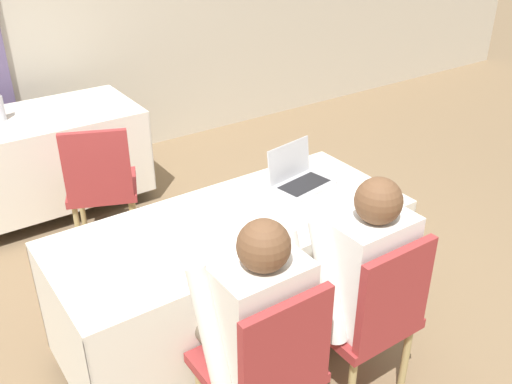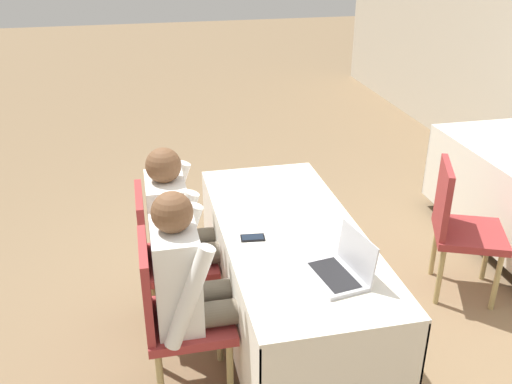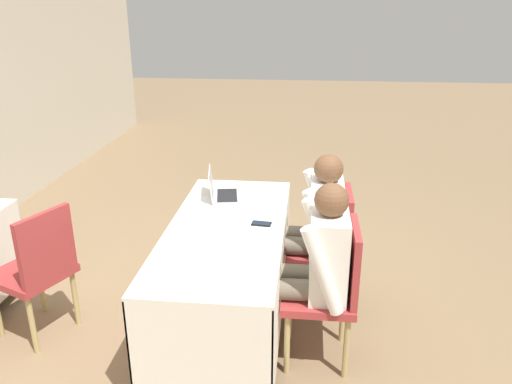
{
  "view_description": "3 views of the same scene",
  "coord_description": "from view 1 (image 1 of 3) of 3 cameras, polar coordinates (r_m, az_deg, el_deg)",
  "views": [
    {
      "loc": [
        -1.27,
        -2.04,
        2.22
      ],
      "look_at": [
        0.0,
        -0.2,
        1.01
      ],
      "focal_mm": 40.0,
      "sensor_mm": 36.0,
      "label": 1
    },
    {
      "loc": [
        2.66,
        -0.78,
        2.31
      ],
      "look_at": [
        0.0,
        -0.2,
        1.01
      ],
      "focal_mm": 40.0,
      "sensor_mm": 36.0,
      "label": 2
    },
    {
      "loc": [
        -2.95,
        -0.51,
        2.13
      ],
      "look_at": [
        0.0,
        -0.2,
        1.01
      ],
      "focal_mm": 35.0,
      "sensor_mm": 36.0,
      "label": 3
    }
  ],
  "objects": [
    {
      "name": "ground_plane",
      "position": [
        3.27,
        -2.04,
        -14.25
      ],
      "size": [
        24.0,
        24.0,
        0.0
      ],
      "primitive_type": "plane",
      "color": "#846B4C"
    },
    {
      "name": "wall_back",
      "position": [
        5.01,
        -20.3,
        16.86
      ],
      "size": [
        12.0,
        0.06,
        2.7
      ],
      "color": "beige",
      "rests_on": "ground_plane"
    },
    {
      "name": "conference_table_near",
      "position": [
        2.92,
        -2.23,
        -5.99
      ],
      "size": [
        1.8,
        0.76,
        0.76
      ],
      "color": "white",
      "rests_on": "ground_plane"
    },
    {
      "name": "conference_table_far",
      "position": [
        4.43,
        -23.14,
        4.27
      ],
      "size": [
        1.8,
        0.76,
        0.76
      ],
      "color": "white",
      "rests_on": "ground_plane"
    },
    {
      "name": "laptop",
      "position": [
        3.13,
        4.38,
        1.39
      ],
      "size": [
        0.35,
        0.29,
        0.22
      ],
      "rotation": [
        0.0,
        0.0,
        0.16
      ],
      "color": "#B7B7BC",
      "rests_on": "conference_table_near"
    },
    {
      "name": "cell_phone",
      "position": [
        2.68,
        1.36,
        -4.54
      ],
      "size": [
        0.08,
        0.14,
        0.01
      ],
      "rotation": [
        0.0,
        0.0,
        -0.1
      ],
      "color": "black",
      "rests_on": "conference_table_near"
    },
    {
      "name": "paper_beside_laptop",
      "position": [
        2.74,
        -9.95,
        -4.3
      ],
      "size": [
        0.23,
        0.31,
        0.0
      ],
      "rotation": [
        0.0,
        0.0,
        -0.07
      ],
      "color": "white",
      "rests_on": "conference_table_near"
    },
    {
      "name": "paper_centre_table",
      "position": [
        3.13,
        2.85,
        0.56
      ],
      "size": [
        0.21,
        0.3,
        0.0
      ],
      "rotation": [
        0.0,
        0.0,
        -0.01
      ],
      "color": "white",
      "rests_on": "conference_table_near"
    },
    {
      "name": "chair_near_left",
      "position": [
        2.39,
        1.06,
        -17.05
      ],
      "size": [
        0.44,
        0.44,
        0.92
      ],
      "rotation": [
        0.0,
        0.0,
        3.14
      ],
      "color": "tan",
      "rests_on": "ground_plane"
    },
    {
      "name": "chair_near_right",
      "position": [
        2.68,
        11.31,
        -11.75
      ],
      "size": [
        0.44,
        0.44,
        0.92
      ],
      "rotation": [
        0.0,
        0.0,
        3.14
      ],
      "color": "tan",
      "rests_on": "ground_plane"
    },
    {
      "name": "chair_far_spare",
      "position": [
        3.81,
        -15.24,
        0.89
      ],
      "size": [
        0.58,
        0.58,
        0.92
      ],
      "rotation": [
        0.0,
        0.0,
        2.75
      ],
      "color": "tan",
      "rests_on": "ground_plane"
    },
    {
      "name": "person_checkered_shirt",
      "position": [
        2.34,
        -0.43,
        -12.82
      ],
      "size": [
        0.5,
        0.52,
        1.18
      ],
      "rotation": [
        0.0,
        0.0,
        3.14
      ],
      "color": "#665B4C",
      "rests_on": "ground_plane"
    },
    {
      "name": "person_white_shirt",
      "position": [
        2.63,
        10.04,
        -7.94
      ],
      "size": [
        0.5,
        0.52,
        1.18
      ],
      "rotation": [
        0.0,
        0.0,
        3.14
      ],
      "color": "#665B4C",
      "rests_on": "ground_plane"
    }
  ]
}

